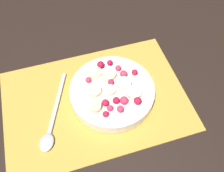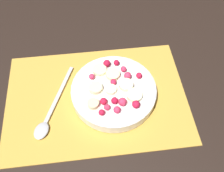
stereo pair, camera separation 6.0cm
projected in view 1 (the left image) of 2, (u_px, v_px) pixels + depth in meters
name	position (u px, v px, depth m)	size (l,w,h in m)	color
ground_plane	(95.00, 100.00, 0.63)	(3.00, 3.00, 0.00)	black
placemat	(95.00, 100.00, 0.63)	(0.45, 0.31, 0.01)	gold
fruit_bowl	(112.00, 90.00, 0.62)	(0.21, 0.21, 0.05)	white
spoon	(51.00, 127.00, 0.58)	(0.10, 0.21, 0.01)	#B2B2B7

